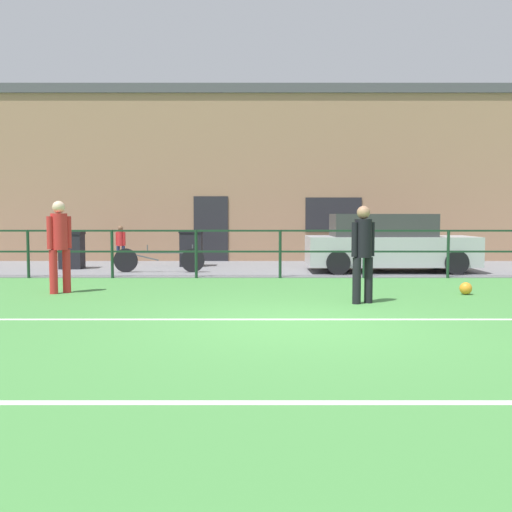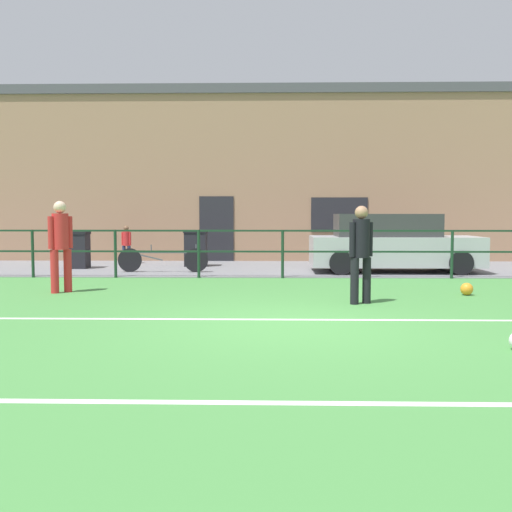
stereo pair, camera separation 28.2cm
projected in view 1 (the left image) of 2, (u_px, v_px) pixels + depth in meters
ground at (297, 325)px, 8.17m from camera, size 60.00×44.00×0.04m
field_line_touchline at (295, 319)px, 8.52m from camera, size 36.00×0.11×0.00m
field_line_hash at (327, 403)px, 4.74m from camera, size 36.00×0.11×0.00m
pavement_strip at (276, 268)px, 16.65m from camera, size 48.00×5.00×0.02m
perimeter_fence at (280, 247)px, 14.10m from camera, size 36.07×0.07×1.15m
clubhouse_facade at (272, 176)px, 20.15m from camera, size 28.00×2.56×5.66m
player_goalkeeper at (362, 248)px, 10.02m from camera, size 0.42×0.29×1.65m
player_striker at (59, 241)px, 11.33m from camera, size 0.39×0.36×1.77m
soccer_ball_match at (465, 288)px, 11.20m from camera, size 0.23×0.23×0.23m
spectator_child at (120, 242)px, 17.94m from camera, size 0.31×0.20×1.16m
parked_car_red at (387, 244)px, 15.52m from camera, size 4.32×1.80×1.51m
bicycle_parked_1 at (158, 260)px, 15.33m from camera, size 2.35×0.04×0.72m
trash_bin_0 at (191, 248)px, 17.13m from camera, size 0.66×0.56×1.05m
trash_bin_1 at (71, 250)px, 16.37m from camera, size 0.64×0.54×1.03m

